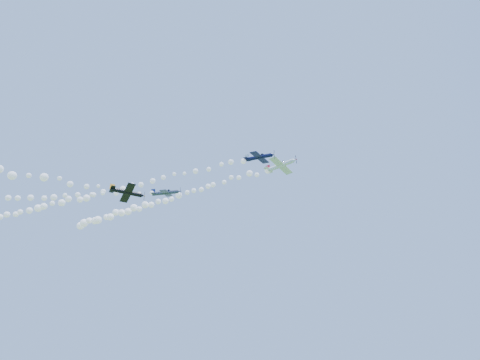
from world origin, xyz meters
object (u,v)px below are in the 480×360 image
at_px(plane_grey, 166,193).
at_px(plane_white, 281,165).
at_px(plane_navy, 260,157).
at_px(plane_black, 127,192).

bearing_deg(plane_grey, plane_white, -2.95).
bearing_deg(plane_navy, plane_white, 81.54).
relative_size(plane_white, plane_grey, 1.20).
height_order(plane_grey, plane_black, plane_grey).
bearing_deg(plane_black, plane_grey, 50.86).
height_order(plane_white, plane_grey, plane_white).
distance_m(plane_navy, plane_grey, 23.76).
distance_m(plane_white, plane_grey, 26.84).
distance_m(plane_white, plane_black, 35.12).
xyz_separation_m(plane_grey, plane_black, (3.83, -16.56, -7.25)).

